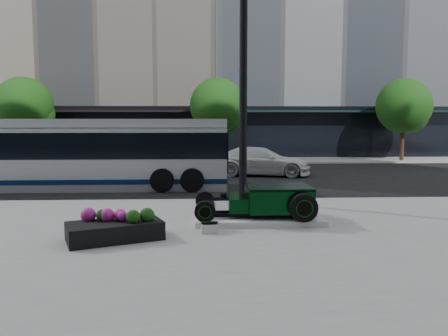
{
  "coord_description": "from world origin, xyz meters",
  "views": [
    {
      "loc": [
        0.02,
        -17.08,
        2.79
      ],
      "look_at": [
        0.73,
        -1.95,
        1.2
      ],
      "focal_mm": 35.0,
      "sensor_mm": 36.0,
      "label": 1
    }
  ],
  "objects_px": {
    "lamppost": "(243,82)",
    "flower_planter": "(115,229)",
    "white_sedan": "(261,161)",
    "hot_rod": "(270,199)",
    "transit_bus": "(84,153)"
  },
  "relations": [
    {
      "from": "lamppost",
      "to": "transit_bus",
      "type": "relative_size",
      "value": 0.72
    },
    {
      "from": "hot_rod",
      "to": "lamppost",
      "type": "relative_size",
      "value": 0.37
    },
    {
      "from": "lamppost",
      "to": "transit_bus",
      "type": "distance_m",
      "value": 7.96
    },
    {
      "from": "transit_bus",
      "to": "white_sedan",
      "type": "relative_size",
      "value": 2.36
    },
    {
      "from": "hot_rod",
      "to": "lamppost",
      "type": "height_order",
      "value": "lamppost"
    },
    {
      "from": "hot_rod",
      "to": "white_sedan",
      "type": "height_order",
      "value": "white_sedan"
    },
    {
      "from": "flower_planter",
      "to": "white_sedan",
      "type": "distance_m",
      "value": 13.83
    },
    {
      "from": "hot_rod",
      "to": "white_sedan",
      "type": "distance_m",
      "value": 11.13
    },
    {
      "from": "lamppost",
      "to": "flower_planter",
      "type": "bearing_deg",
      "value": -124.85
    },
    {
      "from": "flower_planter",
      "to": "white_sedan",
      "type": "bearing_deg",
      "value": 68.66
    },
    {
      "from": "flower_planter",
      "to": "hot_rod",
      "type": "bearing_deg",
      "value": 25.25
    },
    {
      "from": "hot_rod",
      "to": "lamppost",
      "type": "xyz_separation_m",
      "value": [
        -0.48,
        3.02,
        3.43
      ]
    },
    {
      "from": "transit_bus",
      "to": "white_sedan",
      "type": "height_order",
      "value": "transit_bus"
    },
    {
      "from": "hot_rod",
      "to": "lamppost",
      "type": "bearing_deg",
      "value": 99.04
    },
    {
      "from": "hot_rod",
      "to": "transit_bus",
      "type": "xyz_separation_m",
      "value": [
        -6.86,
        6.99,
        0.79
      ]
    }
  ]
}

